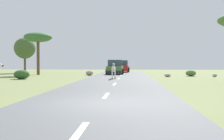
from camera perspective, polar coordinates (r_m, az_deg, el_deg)
ground_plane at (r=9.23m, az=-2.03°, el=-7.49°), size 90.00×90.00×0.00m
road at (r=9.23m, az=-2.47°, el=-7.33°), size 6.00×64.00×0.05m
lane_markings at (r=8.25m, az=-3.27°, el=-8.22°), size 0.16×56.00×0.01m
zebra_0 at (r=22.82m, az=0.35°, el=0.17°), size 0.46×1.48×1.39m
car_0 at (r=32.00m, az=0.70°, el=0.54°), size 2.07×4.37×1.74m
car_1 at (r=38.75m, az=2.27°, el=0.73°), size 2.12×4.39×1.74m
tree_0 at (r=39.61m, az=-18.49°, el=4.51°), size 3.01×3.01×5.03m
tree_4 at (r=32.53m, az=-15.85°, el=6.73°), size 3.29×3.29×5.05m
bush_0 at (r=29.21m, az=16.82°, el=-0.67°), size 1.08×0.97×0.65m
bush_1 at (r=24.38m, az=-19.11°, el=-0.92°), size 1.38×1.24×0.83m
rock_0 at (r=28.69m, az=21.49°, el=-1.09°), size 0.48×0.38×0.31m
rock_1 at (r=27.36m, az=12.03°, el=-1.11°), size 0.67×0.63×0.34m
rock_3 at (r=29.58m, az=-4.94°, el=-0.67°), size 0.82×0.79×0.55m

